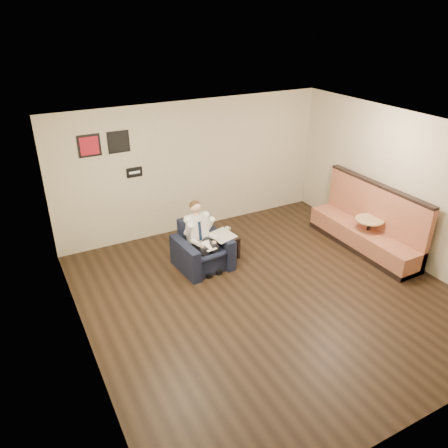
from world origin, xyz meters
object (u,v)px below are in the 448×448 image
side_table (222,246)px  banquette (366,218)px  cafe_table (367,235)px  seated_man (206,241)px  armchair (203,246)px  coffee_mug (227,229)px  smartphone (221,232)px  green_folder (221,236)px

side_table → banquette: 2.92m
cafe_table → banquette: bearing=95.7°
cafe_table → seated_man: bearing=164.9°
seated_man → side_table: seated_man is taller
armchair → seated_man: bearing=-90.0°
side_table → cafe_table: (2.69, -1.17, 0.12)m
coffee_mug → smartphone: bearing=162.3°
seated_man → coffee_mug: 0.81m
coffee_mug → smartphone: coffee_mug is taller
side_table → smartphone: size_ratio=3.93×
armchair → coffee_mug: armchair is taller
coffee_mug → banquette: bearing=-25.3°
armchair → cafe_table: (3.20, -0.98, -0.10)m
coffee_mug → seated_man: bearing=-148.2°
side_table → smartphone: smartphone is taller
seated_man → cafe_table: bearing=-19.8°
coffee_mug → armchair: bearing=-156.1°
green_folder → smartphone: size_ratio=3.21×
armchair → banquette: banquette is taller
side_table → banquette: (2.68, -1.06, 0.44)m
green_folder → banquette: 2.91m
seated_man → side_table: bearing=26.5°
seated_man → banquette: banquette is taller
green_folder → smartphone: 0.19m
seated_man → banquette: size_ratio=0.47×
side_table → armchair: bearing=-159.6°
seated_man → side_table: (0.50, 0.31, -0.39)m
smartphone → banquette: 2.91m
green_folder → coffee_mug: 0.25m
armchair → green_folder: (0.48, 0.17, 0.01)m
smartphone → banquette: size_ratio=0.05×
coffee_mug → banquette: (2.50, -1.18, 0.18)m
seated_man → green_folder: (0.47, 0.29, -0.16)m
side_table → smartphone: bearing=72.1°
side_table → green_folder: (-0.03, -0.02, 0.23)m
smartphone → seated_man: bearing=-129.5°
smartphone → banquette: (2.63, -1.22, 0.22)m
smartphone → cafe_table: bearing=-16.1°
armchair → cafe_table: armchair is taller
seated_man → banquette: bearing=-18.2°
seated_man → smartphone: 0.74m
armchair → smartphone: bearing=26.9°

